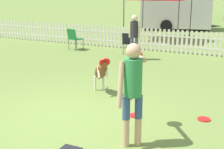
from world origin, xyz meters
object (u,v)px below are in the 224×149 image
Objects in this scene: spectator_standing at (134,33)px; leaping_dog at (101,71)px; frisbee_near_handler at (204,119)px; equipment_trailer at (175,9)px; frisbee_midfield at (136,115)px; handler_person at (133,82)px; folding_chair_blue_left at (129,42)px; folding_chair_center at (74,37)px.

leaping_dog is at bearing 102.13° from spectator_standing.
frisbee_near_handler is 0.05× the size of equipment_trailer.
leaping_dog is at bearing 168.68° from frisbee_near_handler.
leaping_dog reaches higher than frisbee_midfield.
frisbee_midfield is (1.22, -0.89, -0.56)m from leaping_dog.
leaping_dog is at bearing 90.26° from handler_person.
folding_chair_blue_left is 2.37m from folding_chair_center.
handler_person reaches higher than folding_chair_blue_left.
handler_person reaches higher than leaping_dog.
equipment_trailer is (1.99, 8.30, 0.74)m from folding_chair_center.
handler_person is 0.33× the size of equipment_trailer.
handler_person is at bearing -120.86° from frisbee_near_handler.
spectator_standing is (-1.89, 4.68, 0.94)m from frisbee_midfield.
handler_person is 1.55m from frisbee_midfield.
handler_person is at bearing 108.45° from folding_chair_blue_left.
spectator_standing reaches higher than leaping_dog.
folding_chair_blue_left reaches higher than frisbee_near_handler.
frisbee_midfield is 0.28× the size of folding_chair_center.
frisbee_near_handler is at bearing 157.12° from folding_chair_center.
spectator_standing reaches higher than folding_chair_center.
leaping_dog is at bearing 100.18° from folding_chair_blue_left.
leaping_dog is 12.87m from equipment_trailer.
folding_chair_center reaches higher than frisbee_midfield.
folding_chair_center is at bearing 131.84° from frisbee_midfield.
spectator_standing is (2.89, -0.67, 0.42)m from folding_chair_center.
folding_chair_center is (-3.56, 4.45, -0.05)m from leaping_dog.
equipment_trailer is (-2.79, 13.65, 1.25)m from frisbee_midfield.
frisbee_midfield is at bearing 69.92° from handler_person.
equipment_trailer reaches higher than frisbee_near_handler.
leaping_dog is 0.20× the size of equipment_trailer.
folding_chair_center is at bearing -2.68° from folding_chair_blue_left.
handler_person is 2.58m from leaping_dog.
frisbee_midfield is (-0.36, 1.10, -1.03)m from handler_person.
frisbee_near_handler is 13.91m from equipment_trailer.
handler_person is at bearing -71.85° from frisbee_midfield.
folding_chair_blue_left is 0.17× the size of equipment_trailer.
frisbee_near_handler is (0.89, 1.49, -1.03)m from handler_person.
folding_chair_blue_left reaches higher than frisbee_midfield.
folding_chair_center is at bearing -10.98° from spectator_standing.
equipment_trailer reaches higher than handler_person.
handler_person is at bearing 113.35° from spectator_standing.
handler_person reaches higher than spectator_standing.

